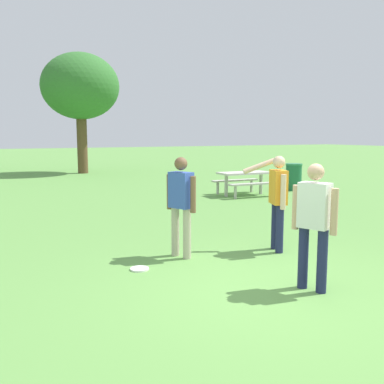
{
  "coord_description": "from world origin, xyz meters",
  "views": [
    {
      "loc": [
        -3.31,
        -4.28,
        2.0
      ],
      "look_at": [
        0.09,
        2.34,
        1.0
      ],
      "focal_mm": 40.27,
      "sensor_mm": 36.0,
      "label": 1
    }
  ],
  "objects_px": {
    "person_catcher": "(181,200)",
    "picnic_table_near": "(244,178)",
    "person_bystander": "(277,196)",
    "person_thrower": "(314,219)",
    "frisbee": "(140,269)",
    "trash_can_further_along": "(294,177)",
    "tree_slender_mid": "(80,87)"
  },
  "relations": [
    {
      "from": "person_catcher",
      "to": "tree_slender_mid",
      "type": "xyz_separation_m",
      "value": [
        2.14,
        16.13,
        3.41
      ]
    },
    {
      "from": "person_catcher",
      "to": "picnic_table_near",
      "type": "relative_size",
      "value": 0.93
    },
    {
      "from": "frisbee",
      "to": "picnic_table_near",
      "type": "distance_m",
      "value": 8.27
    },
    {
      "from": "person_thrower",
      "to": "frisbee",
      "type": "xyz_separation_m",
      "value": [
        -1.69,
        1.81,
        -0.93
      ]
    },
    {
      "from": "person_bystander",
      "to": "frisbee",
      "type": "distance_m",
      "value": 2.65
    },
    {
      "from": "person_thrower",
      "to": "person_catcher",
      "type": "height_order",
      "value": "same"
    },
    {
      "from": "frisbee",
      "to": "person_thrower",
      "type": "bearing_deg",
      "value": -46.95
    },
    {
      "from": "trash_can_further_along",
      "to": "person_catcher",
      "type": "bearing_deg",
      "value": -141.44
    },
    {
      "from": "person_catcher",
      "to": "picnic_table_near",
      "type": "height_order",
      "value": "person_catcher"
    },
    {
      "from": "person_bystander",
      "to": "tree_slender_mid",
      "type": "relative_size",
      "value": 0.27
    },
    {
      "from": "picnic_table_near",
      "to": "tree_slender_mid",
      "type": "xyz_separation_m",
      "value": [
        -2.82,
        10.59,
        3.79
      ]
    },
    {
      "from": "frisbee",
      "to": "picnic_table_near",
      "type": "bearing_deg",
      "value": 45.27
    },
    {
      "from": "person_thrower",
      "to": "trash_can_further_along",
      "type": "xyz_separation_m",
      "value": [
        6.43,
        7.94,
        -0.46
      ]
    },
    {
      "from": "person_bystander",
      "to": "tree_slender_mid",
      "type": "height_order",
      "value": "tree_slender_mid"
    },
    {
      "from": "person_catcher",
      "to": "tree_slender_mid",
      "type": "relative_size",
      "value": 0.27
    },
    {
      "from": "person_thrower",
      "to": "frisbee",
      "type": "relative_size",
      "value": 5.88
    },
    {
      "from": "person_thrower",
      "to": "tree_slender_mid",
      "type": "distance_m",
      "value": 18.63
    },
    {
      "from": "frisbee",
      "to": "tree_slender_mid",
      "type": "height_order",
      "value": "tree_slender_mid"
    },
    {
      "from": "tree_slender_mid",
      "to": "person_bystander",
      "type": "bearing_deg",
      "value": -91.76
    },
    {
      "from": "trash_can_further_along",
      "to": "tree_slender_mid",
      "type": "relative_size",
      "value": 0.16
    },
    {
      "from": "picnic_table_near",
      "to": "tree_slender_mid",
      "type": "relative_size",
      "value": 0.29
    },
    {
      "from": "person_thrower",
      "to": "tree_slender_mid",
      "type": "bearing_deg",
      "value": 85.94
    },
    {
      "from": "person_catcher",
      "to": "picnic_table_near",
      "type": "distance_m",
      "value": 7.45
    },
    {
      "from": "person_bystander",
      "to": "picnic_table_near",
      "type": "height_order",
      "value": "person_bystander"
    },
    {
      "from": "person_thrower",
      "to": "person_catcher",
      "type": "xyz_separation_m",
      "value": [
        -0.84,
        2.14,
        0.0
      ]
    },
    {
      "from": "person_bystander",
      "to": "frisbee",
      "type": "bearing_deg",
      "value": 178.23
    },
    {
      "from": "person_catcher",
      "to": "picnic_table_near",
      "type": "bearing_deg",
      "value": 48.14
    },
    {
      "from": "person_catcher",
      "to": "trash_can_further_along",
      "type": "height_order",
      "value": "person_catcher"
    },
    {
      "from": "frisbee",
      "to": "tree_slender_mid",
      "type": "bearing_deg",
      "value": 79.71
    },
    {
      "from": "person_bystander",
      "to": "trash_can_further_along",
      "type": "relative_size",
      "value": 1.71
    },
    {
      "from": "person_catcher",
      "to": "frisbee",
      "type": "relative_size",
      "value": 5.88
    },
    {
      "from": "person_bystander",
      "to": "person_thrower",
      "type": "bearing_deg",
      "value": -114.43
    }
  ]
}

